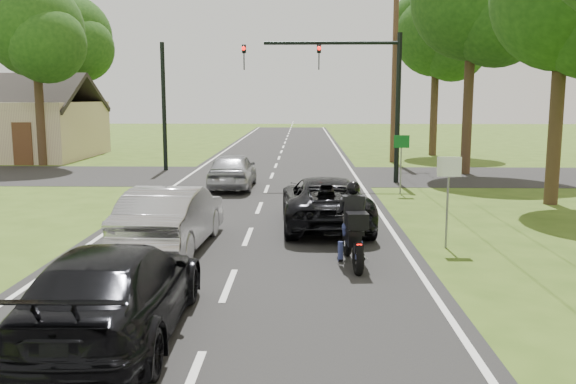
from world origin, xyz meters
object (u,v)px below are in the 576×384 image
object	(u,v)px
dark_car_behind	(115,291)
sign_green	(401,150)
sign_white	(449,180)
motorcycle_rider	(353,233)
dark_suv	(325,201)
utility_pole_far	(395,66)
silver_suv	(233,170)
traffic_signal	(352,80)
silver_sedan	(172,217)

from	to	relation	value
dark_car_behind	sign_green	bearing A→B (deg)	-115.84
sign_white	dark_car_behind	bearing A→B (deg)	-137.76
dark_car_behind	sign_green	size ratio (longest dim) A/B	2.25
sign_green	motorcycle_rider	bearing A→B (deg)	-104.58
dark_suv	utility_pole_far	distance (m)	17.75
motorcycle_rider	silver_suv	distance (m)	11.36
dark_suv	traffic_signal	distance (m)	9.43
dark_suv	sign_white	size ratio (longest dim) A/B	2.29
silver_suv	traffic_signal	world-z (taller)	traffic_signal
sign_green	silver_suv	bearing A→B (deg)	169.32
silver_sedan	silver_suv	world-z (taller)	silver_sedan
utility_pole_far	sign_green	world-z (taller)	utility_pole_far
dark_suv	silver_sedan	xyz separation A→B (m)	(-3.61, -2.57, 0.06)
dark_suv	sign_green	world-z (taller)	sign_green
dark_suv	dark_car_behind	world-z (taller)	dark_car_behind
silver_suv	sign_white	distance (m)	11.00
silver_suv	utility_pole_far	world-z (taller)	utility_pole_far
utility_pole_far	sign_white	bearing A→B (deg)	-94.51
silver_sedan	silver_suv	distance (m)	9.40
traffic_signal	sign_white	bearing A→B (deg)	-82.95
traffic_signal	silver_sedan	bearing A→B (deg)	-113.87
dark_suv	sign_green	xyz separation A→B (m)	(2.93, 5.65, 0.91)
dark_suv	silver_sedan	world-z (taller)	silver_sedan
silver_sedan	sign_green	bearing A→B (deg)	-125.08
silver_suv	traffic_signal	distance (m)	6.07
motorcycle_rider	sign_white	distance (m)	2.91
motorcycle_rider	sign_white	size ratio (longest dim) A/B	0.98
silver_sedan	sign_white	bearing A→B (deg)	-174.59
utility_pole_far	dark_car_behind	bearing A→B (deg)	-107.10
utility_pole_far	silver_suv	bearing A→B (deg)	-127.34
motorcycle_rider	utility_pole_far	bearing A→B (deg)	74.96
sign_green	utility_pole_far	bearing A→B (deg)	83.27
traffic_signal	sign_white	distance (m)	11.39
motorcycle_rider	traffic_signal	bearing A→B (deg)	81.18
silver_sedan	silver_suv	size ratio (longest dim) A/B	1.10
utility_pole_far	dark_suv	bearing A→B (deg)	-104.23
dark_car_behind	silver_sedan	bearing A→B (deg)	-87.75
silver_suv	sign_green	xyz separation A→B (m)	(6.21, -1.17, 0.89)
motorcycle_rider	sign_green	world-z (taller)	sign_green
dark_suv	utility_pole_far	bearing A→B (deg)	-106.45
utility_pole_far	sign_green	size ratio (longest dim) A/B	4.71
motorcycle_rider	sign_green	size ratio (longest dim) A/B	0.98
dark_car_behind	traffic_signal	distance (m)	17.49
traffic_signal	sign_green	size ratio (longest dim) A/B	3.00
motorcycle_rider	silver_sedan	world-z (taller)	motorcycle_rider
motorcycle_rider	silver_suv	size ratio (longest dim) A/B	0.51
traffic_signal	utility_pole_far	world-z (taller)	utility_pole_far
motorcycle_rider	dark_car_behind	bearing A→B (deg)	-138.31
dark_car_behind	traffic_signal	world-z (taller)	traffic_signal
silver_sedan	utility_pole_far	xyz separation A→B (m)	(7.84, 19.24, 4.34)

